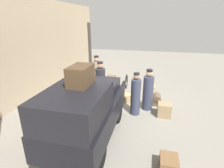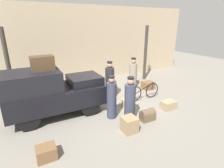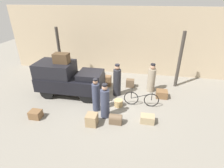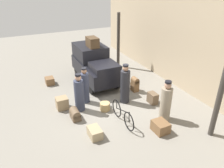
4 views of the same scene
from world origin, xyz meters
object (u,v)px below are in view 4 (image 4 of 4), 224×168
(porter_with_bicycle, at_px, (125,85))
(suitcase_tan_flat, at_px, (153,98))
(trunk_on_truck_roof, at_px, (92,42))
(porter_lifting_near_truck, at_px, (166,102))
(porter_standing_middle, at_px, (85,87))
(wicker_basket, at_px, (105,106))
(suitcase_black_upright, at_px, (135,84))
(conductor_in_dark_uniform, at_px, (79,94))
(trunk_barrel_dark, at_px, (75,114))
(truck, at_px, (95,64))
(trunk_wicker_pale, at_px, (62,103))
(trunk_large_brown, at_px, (95,133))
(bicycle, at_px, (122,114))
(trunk_umber_medium, at_px, (50,81))
(suitcase_small_leather, at_px, (160,127))

(porter_with_bicycle, xyz_separation_m, suitcase_tan_flat, (0.65, 1.10, -0.59))
(suitcase_tan_flat, bearing_deg, porter_with_bicycle, -120.60)
(suitcase_tan_flat, xyz_separation_m, trunk_on_truck_roof, (-3.57, -1.50, 1.89))
(porter_lifting_near_truck, height_order, porter_standing_middle, porter_lifting_near_truck)
(wicker_basket, height_order, suitcase_black_upright, suitcase_black_upright)
(porter_lifting_near_truck, distance_m, conductor_in_dark_uniform, 3.57)
(trunk_barrel_dark, bearing_deg, suitcase_black_upright, 106.89)
(truck, bearing_deg, porter_lifting_near_truck, 14.62)
(truck, xyz_separation_m, trunk_wicker_pale, (2.04, -2.35, -0.75))
(trunk_large_brown, bearing_deg, bicycle, 104.22)
(conductor_in_dark_uniform, bearing_deg, suitcase_black_upright, 99.04)
(porter_with_bicycle, height_order, trunk_large_brown, porter_with_bicycle)
(porter_lifting_near_truck, bearing_deg, truck, -165.38)
(suitcase_tan_flat, distance_m, trunk_umber_medium, 5.57)
(suitcase_tan_flat, xyz_separation_m, trunk_wicker_pale, (-1.33, -3.85, 0.01))
(bicycle, bearing_deg, suitcase_tan_flat, 110.61)
(porter_lifting_near_truck, xyz_separation_m, trunk_barrel_dark, (-1.56, -3.27, -0.55))
(wicker_basket, relative_size, porter_lifting_near_truck, 0.25)
(porter_standing_middle, xyz_separation_m, conductor_in_dark_uniform, (0.54, -0.44, -0.00))
(porter_with_bicycle, distance_m, suitcase_tan_flat, 1.41)
(porter_standing_middle, xyz_separation_m, trunk_on_truck_roof, (-2.15, 1.24, 1.37))
(trunk_wicker_pale, bearing_deg, trunk_umber_medium, -179.69)
(trunk_on_truck_roof, bearing_deg, truck, -0.00)
(truck, height_order, suitcase_black_upright, truck)
(trunk_large_brown, height_order, trunk_on_truck_roof, trunk_on_truck_roof)
(wicker_basket, relative_size, suitcase_black_upright, 0.58)
(porter_standing_middle, bearing_deg, conductor_in_dark_uniform, -39.33)
(porter_with_bicycle, distance_m, trunk_large_brown, 2.83)
(porter_standing_middle, height_order, trunk_umber_medium, porter_standing_middle)
(bicycle, bearing_deg, trunk_barrel_dark, -123.11)
(truck, bearing_deg, wicker_basket, -13.50)
(conductor_in_dark_uniform, bearing_deg, porter_with_bicycle, 83.74)
(conductor_in_dark_uniform, relative_size, suitcase_black_upright, 2.28)
(truck, xyz_separation_m, trunk_on_truck_roof, (-0.20, 0.00, 1.13))
(truck, relative_size, trunk_large_brown, 5.86)
(bicycle, xyz_separation_m, wicker_basket, (-1.13, -0.26, -0.21))
(trunk_wicker_pale, bearing_deg, trunk_large_brown, 13.91)
(truck, xyz_separation_m, trunk_umber_medium, (-0.65, -2.37, -0.83))
(truck, bearing_deg, suitcase_black_upright, 34.18)
(bicycle, height_order, conductor_in_dark_uniform, conductor_in_dark_uniform)
(truck, bearing_deg, trunk_umber_medium, -105.26)
(truck, distance_m, porter_with_bicycle, 2.75)
(conductor_in_dark_uniform, distance_m, trunk_large_brown, 2.03)
(suitcase_tan_flat, relative_size, trunk_on_truck_roof, 0.63)
(trunk_barrel_dark, bearing_deg, trunk_on_truck_roof, 147.48)
(conductor_in_dark_uniform, distance_m, trunk_umber_medium, 3.26)
(porter_with_bicycle, bearing_deg, suitcase_black_upright, 126.39)
(trunk_umber_medium, bearing_deg, trunk_on_truck_roof, 79.30)
(porter_standing_middle, bearing_deg, suitcase_tan_flat, 62.64)
(suitcase_small_leather, bearing_deg, porter_with_bicycle, -176.16)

